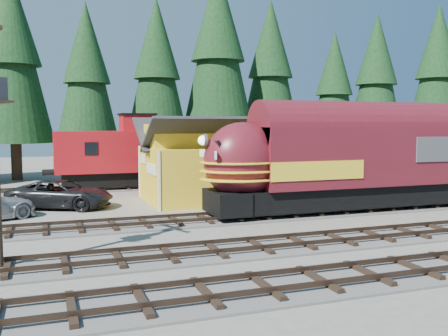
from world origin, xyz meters
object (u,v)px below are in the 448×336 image
object	(u,v)px
locomotive	(343,164)
pickup_truck_a	(61,194)
depot	(240,153)
caboose	(125,155)

from	to	relation	value
locomotive	pickup_truck_a	xyz separation A→B (m)	(-14.59, 6.50, -1.86)
depot	caboose	size ratio (longest dim) A/B	1.28
caboose	locomotive	bearing A→B (deg)	-55.12
caboose	pickup_truck_a	world-z (taller)	caboose
caboose	depot	bearing A→B (deg)	-50.13
depot	locomotive	distance (m)	7.39
locomotive	pickup_truck_a	size ratio (longest dim) A/B	2.89
locomotive	caboose	size ratio (longest dim) A/B	1.70
depot	pickup_truck_a	xyz separation A→B (m)	(-11.10, -0.00, -2.15)
locomotive	caboose	bearing A→B (deg)	124.88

